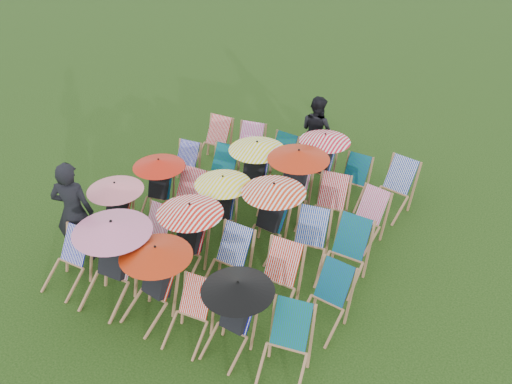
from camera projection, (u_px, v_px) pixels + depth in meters
The scene contains 33 objects.
ground at pixel (241, 243), 10.46m from camera, with size 100.00×100.00×0.00m, color black.
deckchair_0 at pixel (67, 262), 9.32m from camera, with size 0.60×0.84×0.91m.
deckchair_1 at pixel (110, 260), 8.87m from camera, with size 1.23×1.28×1.45m.
deckchair_2 at pixel (152, 281), 8.59m from camera, with size 1.09×1.16×1.30m.
deckchair_3 at pixel (189, 315), 8.33m from camera, with size 0.63×0.84×0.88m.
deckchair_4 at pixel (232, 316), 8.03m from camera, with size 1.04×1.09×1.23m.
deckchair_5 at pixel (285, 348), 7.75m from camera, with size 0.78×0.99×0.99m.
deckchair_6 at pixel (114, 211), 10.22m from camera, with size 1.00×1.04×1.19m.
deckchair_7 at pixel (151, 235), 9.94m from camera, with size 0.59×0.81×0.86m.
deckchair_8 at pixel (186, 237), 9.48m from camera, with size 1.10×1.15×1.31m.
deckchair_9 at pixel (226, 263), 9.24m from camera, with size 0.68×0.93×0.98m.
deckchair_10 at pixel (275, 281), 8.86m from camera, with size 0.67×0.93×1.00m.
deckchair_11 at pixel (325, 301), 8.54m from camera, with size 0.73×0.94×0.94m.
deckchair_12 at pixel (157, 186), 10.92m from camera, with size 0.99×1.08×1.18m.
deckchair_13 at pixel (184, 201), 10.74m from camera, with size 0.67×0.92×0.98m.
deckchair_14 at pixel (220, 205), 10.34m from camera, with size 1.02×1.11×1.21m.
deckchair_15 at pixel (268, 215), 9.98m from camera, with size 1.12×1.18×1.33m.
deckchair_16 at pixel (307, 244), 9.66m from camera, with size 0.76×0.97×0.97m.
deckchair_17 at pixel (345, 255), 9.38m from camera, with size 0.71×0.97×1.02m.
deckchair_18 at pixel (183, 167), 11.91m from camera, with size 0.63×0.83×0.86m.
deckchair_19 at pixel (218, 174), 11.55m from camera, with size 0.66×0.91×0.97m.
deckchair_20 at pixel (253, 172), 11.24m from camera, with size 1.11×1.19×1.32m.
deckchair_21 at pixel (293, 182), 10.82m from camera, with size 1.17×1.24×1.39m.
deckchair_22 at pixel (329, 206), 10.60m from camera, with size 0.74×0.96×0.97m.
deckchair_23 at pixel (365, 219), 10.30m from camera, with size 0.76×0.95×0.92m.
deckchair_24 at pixel (213, 143), 12.70m from camera, with size 0.65×0.90×0.96m.
deckchair_25 at pixel (247, 150), 12.38m from camera, with size 0.77×0.98×0.97m.
deckchair_26 at pixel (277, 160), 12.07m from camera, with size 0.72×0.92×0.93m.
deckchair_27 at pixel (320, 161), 11.67m from camera, with size 1.04×1.09×1.24m.
deckchair_28 at pixel (351, 181), 11.41m from camera, with size 0.62×0.84×0.88m.
deckchair_29 at pixel (393, 188), 11.08m from camera, with size 0.83×1.03×1.00m.
person_left at pixel (74, 212), 9.62m from camera, with size 0.70×0.46×1.91m, color black.
person_rear at pixel (317, 131), 12.49m from camera, with size 0.78×0.61×1.60m, color black.
Camera 1 is at (4.15, -7.13, 6.50)m, focal length 40.00 mm.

